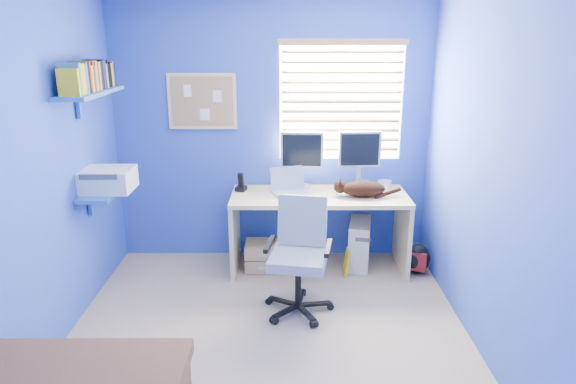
{
  "coord_description": "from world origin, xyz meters",
  "views": [
    {
      "loc": [
        0.14,
        -3.25,
        2.15
      ],
      "look_at": [
        0.15,
        0.65,
        0.95
      ],
      "focal_mm": 32.0,
      "sensor_mm": 36.0,
      "label": 1
    }
  ],
  "objects_px": {
    "cat": "(363,189)",
    "tower_pc": "(359,243)",
    "desk": "(319,232)",
    "laptop": "(292,183)",
    "office_chair": "(299,270)"
  },
  "relations": [
    {
      "from": "cat",
      "to": "tower_pc",
      "type": "bearing_deg",
      "value": 93.79
    },
    {
      "from": "cat",
      "to": "desk",
      "type": "bearing_deg",
      "value": 176.98
    },
    {
      "from": "laptop",
      "to": "tower_pc",
      "type": "xyz_separation_m",
      "value": [
        0.65,
        0.05,
        -0.62
      ]
    },
    {
      "from": "cat",
      "to": "office_chair",
      "type": "relative_size",
      "value": 0.44
    },
    {
      "from": "desk",
      "to": "office_chair",
      "type": "xyz_separation_m",
      "value": [
        -0.2,
        -0.77,
        -0.03
      ]
    },
    {
      "from": "desk",
      "to": "tower_pc",
      "type": "bearing_deg",
      "value": 8.77
    },
    {
      "from": "desk",
      "to": "laptop",
      "type": "relative_size",
      "value": 4.91
    },
    {
      "from": "desk",
      "to": "laptop",
      "type": "bearing_deg",
      "value": 177.42
    },
    {
      "from": "laptop",
      "to": "office_chair",
      "type": "distance_m",
      "value": 0.93
    },
    {
      "from": "desk",
      "to": "tower_pc",
      "type": "height_order",
      "value": "desk"
    },
    {
      "from": "laptop",
      "to": "tower_pc",
      "type": "height_order",
      "value": "laptop"
    },
    {
      "from": "cat",
      "to": "office_chair",
      "type": "bearing_deg",
      "value": -124.22
    },
    {
      "from": "tower_pc",
      "to": "office_chair",
      "type": "height_order",
      "value": "office_chair"
    },
    {
      "from": "laptop",
      "to": "tower_pc",
      "type": "bearing_deg",
      "value": -15.31
    },
    {
      "from": "office_chair",
      "to": "tower_pc",
      "type": "bearing_deg",
      "value": 54.07
    }
  ]
}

